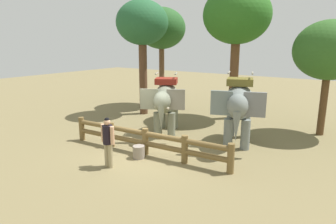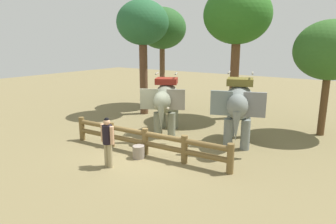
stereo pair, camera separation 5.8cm
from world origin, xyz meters
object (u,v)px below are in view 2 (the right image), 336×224
tree_deep_back (330,51)px  tree_far_left (143,25)px  tree_far_right (162,29)px  feed_bucket (139,152)px  tree_back_center (237,17)px  tourist_woman_in_black (108,139)px  elephant_center (239,105)px  elephant_near_left (166,100)px  log_fence (145,139)px

tree_deep_back → tree_far_left: bearing=-172.3°
tree_far_right → feed_bucket: size_ratio=13.54×
tree_far_left → feed_bucket: tree_far_left is taller
tree_deep_back → feed_bucket: (-5.25, -7.14, -3.68)m
tree_back_center → tree_far_right: (-5.45, 0.67, -0.50)m
tourist_woman_in_black → tree_far_right: bearing=115.3°
elephant_center → tree_back_center: 6.01m
elephant_near_left → elephant_center: (3.38, 0.51, 0.10)m
tree_far_right → feed_bucket: tree_far_right is taller
elephant_near_left → tree_back_center: bearing=72.7°
log_fence → tree_back_center: tree_back_center is taller
elephant_near_left → tourist_woman_in_black: (0.57, -4.37, -0.59)m
elephant_near_left → elephant_center: size_ratio=0.92×
tree_far_right → tree_deep_back: tree_far_right is taller
tree_far_right → feed_bucket: (4.92, -8.46, -4.89)m
log_fence → tree_far_right: size_ratio=1.09×
elephant_center → tree_far_left: (-6.88, 2.18, 3.54)m
tree_far_left → feed_bucket: (4.42, -5.83, -5.03)m
tree_far_right → log_fence: bearing=-58.6°
tree_back_center → tree_deep_back: bearing=-7.8°
tree_far_left → feed_bucket: bearing=-52.8°
elephant_near_left → feed_bucket: (0.91, -3.14, -1.39)m
elephant_near_left → tree_far_left: 5.72m
elephant_near_left → tree_deep_back: 7.69m
log_fence → tourist_woman_in_black: (-0.31, -1.68, 0.43)m
log_fence → tourist_woman_in_black: 1.77m
log_fence → tree_far_left: tree_far_left is taller
elephant_near_left → tree_far_left: (-3.50, 2.69, 3.64)m
tourist_woman_in_black → tree_far_right: 11.47m
tree_far_left → tree_deep_back: bearing=7.7°
log_fence → feed_bucket: 0.58m
elephant_center → tree_deep_back: bearing=51.5°
tourist_woman_in_black → tree_far_left: bearing=120.0°
tree_far_left → elephant_near_left: bearing=-37.5°
elephant_center → feed_bucket: (-2.46, -3.65, -1.49)m
tree_back_center → tree_deep_back: size_ratio=1.38×
log_fence → feed_bucket: (0.04, -0.45, -0.36)m
elephant_center → tree_far_left: size_ratio=0.55×
tree_far_left → tree_back_center: tree_back_center is taller
tourist_woman_in_black → log_fence: bearing=79.6°
feed_bucket → elephant_near_left: bearing=106.2°
log_fence → tree_far_right: (-4.88, 8.01, 4.53)m
log_fence → tourist_woman_in_black: tourist_woman_in_black is taller
elephant_near_left → tree_back_center: (1.45, 4.65, 4.00)m
elephant_center → tourist_woman_in_black: 5.67m
elephant_near_left → tourist_woman_in_black: elephant_near_left is taller
tree_back_center → feed_bucket: tree_back_center is taller
log_fence → elephant_center: size_ratio=1.94×
tourist_woman_in_black → tree_deep_back: bearing=56.3°
log_fence → tree_deep_back: size_ratio=1.35×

